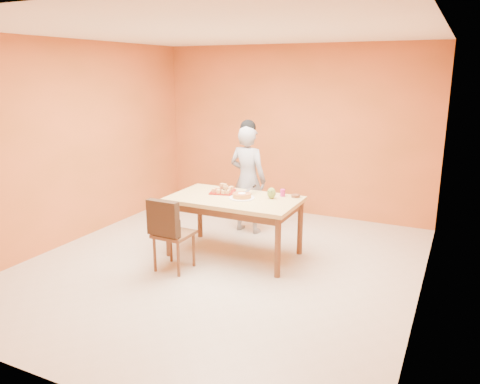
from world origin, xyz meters
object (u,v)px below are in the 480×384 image
at_px(red_dinner_plate, 226,189).
at_px(egg_ornament, 271,193).
at_px(dining_table, 234,205).
at_px(magenta_glass, 283,193).
at_px(person, 248,180).
at_px(checker_tin, 296,196).
at_px(pastry_platter, 223,192).
at_px(sponge_cake, 242,196).
at_px(dining_chair, 173,232).

xyz_separation_m(red_dinner_plate, egg_ornament, (0.71, -0.15, 0.06)).
bearing_deg(dining_table, red_dinner_plate, 131.73).
bearing_deg(magenta_glass, person, 142.12).
distance_m(dining_table, checker_tin, 0.77).
xyz_separation_m(person, magenta_glass, (0.76, -0.59, 0.03)).
height_order(pastry_platter, sponge_cake, sponge_cake).
bearing_deg(red_dinner_plate, pastry_platter, -77.45).
xyz_separation_m(red_dinner_plate, checker_tin, (0.96, 0.03, 0.01)).
height_order(sponge_cake, egg_ornament, egg_ornament).
relative_size(dining_table, red_dinner_plate, 6.91).
distance_m(person, red_dinner_plate, 0.60).
height_order(dining_chair, pastry_platter, dining_chair).
bearing_deg(dining_chair, egg_ornament, 45.90).
relative_size(pastry_platter, egg_ornament, 2.19).
bearing_deg(magenta_glass, pastry_platter, -167.88).
bearing_deg(magenta_glass, checker_tin, 9.67).
bearing_deg(checker_tin, red_dinner_plate, -178.03).
xyz_separation_m(sponge_cake, checker_tin, (0.58, 0.35, -0.02)).
distance_m(pastry_platter, red_dinner_plate, 0.16).
xyz_separation_m(pastry_platter, red_dinner_plate, (-0.04, 0.16, -0.00)).
distance_m(dining_chair, red_dinner_plate, 1.10).
height_order(dining_chair, checker_tin, dining_chair).
bearing_deg(checker_tin, magenta_glass, -170.33).
distance_m(dining_chair, magenta_glass, 1.46).
xyz_separation_m(dining_chair, pastry_platter, (0.20, 0.88, 0.31)).
height_order(dining_chair, egg_ornament, egg_ornament).
xyz_separation_m(dining_table, checker_tin, (0.68, 0.35, 0.11)).
relative_size(pastry_platter, magenta_glass, 3.35).
height_order(pastry_platter, red_dinner_plate, pastry_platter).
bearing_deg(egg_ornament, checker_tin, 32.37).
xyz_separation_m(person, sponge_cake, (0.34, -0.91, 0.02)).
distance_m(pastry_platter, sponge_cake, 0.39).
bearing_deg(red_dinner_plate, egg_ornament, -12.18).
bearing_deg(sponge_cake, pastry_platter, 155.72).
distance_m(pastry_platter, checker_tin, 0.95).
bearing_deg(magenta_glass, dining_table, -148.11).
bearing_deg(egg_ornament, dining_table, -163.83).
bearing_deg(red_dinner_plate, dining_table, -48.27).
bearing_deg(magenta_glass, red_dinner_plate, -179.60).
bearing_deg(sponge_cake, checker_tin, 31.23).
height_order(person, magenta_glass, person).
distance_m(sponge_cake, magenta_glass, 0.53).
distance_m(dining_table, magenta_glass, 0.63).
relative_size(red_dinner_plate, checker_tin, 2.11).
xyz_separation_m(person, checker_tin, (0.92, -0.56, -0.00)).
height_order(dining_chair, magenta_glass, dining_chair).
bearing_deg(dining_table, egg_ornament, 20.71).
bearing_deg(pastry_platter, dining_table, -32.59).
xyz_separation_m(magenta_glass, checker_tin, (0.16, 0.03, -0.03)).
relative_size(magenta_glass, checker_tin, 0.82).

